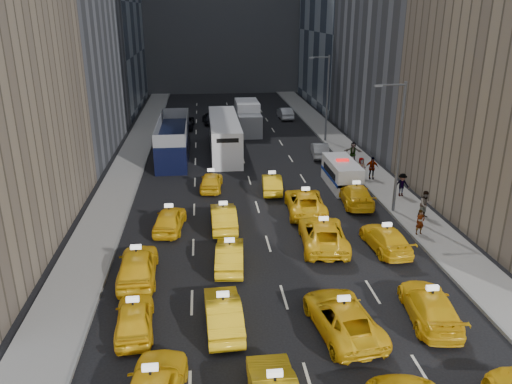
{
  "coord_description": "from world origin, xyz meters",
  "views": [
    {
      "loc": [
        -3.63,
        -18.99,
        13.27
      ],
      "look_at": [
        -0.34,
        11.68,
        2.0
      ],
      "focal_mm": 35.0,
      "sensor_mm": 36.0,
      "label": 1
    }
  ],
  "objects_px": {
    "box_truck": "(248,117)",
    "pedestrian_0": "(420,222)",
    "nypd_van": "(342,174)",
    "double_decker": "(173,139)",
    "city_bus": "(224,135)"
  },
  "relations": [
    {
      "from": "box_truck",
      "to": "pedestrian_0",
      "type": "xyz_separation_m",
      "value": [
        7.99,
        -29.41,
        -0.73
      ]
    },
    {
      "from": "pedestrian_0",
      "to": "nypd_van",
      "type": "bearing_deg",
      "value": 92.73
    },
    {
      "from": "nypd_van",
      "to": "double_decker",
      "type": "bearing_deg",
      "value": 146.59
    },
    {
      "from": "nypd_van",
      "to": "double_decker",
      "type": "relative_size",
      "value": 0.44
    },
    {
      "from": "city_bus",
      "to": "pedestrian_0",
      "type": "xyz_separation_m",
      "value": [
        11.09,
        -21.05,
        -0.72
      ]
    },
    {
      "from": "double_decker",
      "to": "city_bus",
      "type": "bearing_deg",
      "value": 7.81
    },
    {
      "from": "double_decker",
      "to": "box_truck",
      "type": "bearing_deg",
      "value": 44.15
    },
    {
      "from": "double_decker",
      "to": "nypd_van",
      "type": "bearing_deg",
      "value": -42.71
    },
    {
      "from": "nypd_van",
      "to": "box_truck",
      "type": "height_order",
      "value": "box_truck"
    },
    {
      "from": "nypd_van",
      "to": "box_truck",
      "type": "distance_m",
      "value": 20.57
    },
    {
      "from": "pedestrian_0",
      "to": "box_truck",
      "type": "bearing_deg",
      "value": 94.32
    },
    {
      "from": "double_decker",
      "to": "box_truck",
      "type": "xyz_separation_m",
      "value": [
        8.0,
        9.55,
        -0.06
      ]
    },
    {
      "from": "nypd_van",
      "to": "pedestrian_0",
      "type": "xyz_separation_m",
      "value": [
        2.34,
        -9.64,
        -0.07
      ]
    },
    {
      "from": "box_truck",
      "to": "pedestrian_0",
      "type": "relative_size",
      "value": 4.71
    },
    {
      "from": "city_bus",
      "to": "pedestrian_0",
      "type": "height_order",
      "value": "city_bus"
    }
  ]
}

